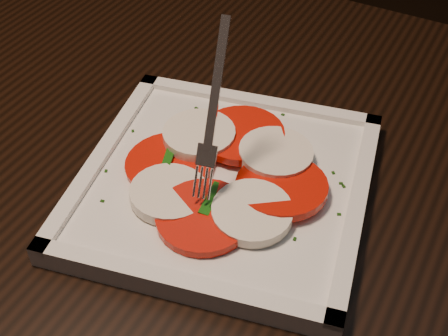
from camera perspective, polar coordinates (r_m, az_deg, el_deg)
name	(u,v)px	position (r m, az deg, el deg)	size (l,w,h in m)	color
table	(308,291)	(0.64, 7.68, -11.10)	(1.28, 0.93, 0.75)	black
plate	(224,186)	(0.58, 0.00, -1.64)	(0.26, 0.26, 0.01)	white
caprese_salad	(224,173)	(0.56, 0.00, -0.46)	(0.22, 0.21, 0.02)	red
fork	(217,102)	(0.52, -0.66, 6.03)	(0.03, 0.08, 0.13)	white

